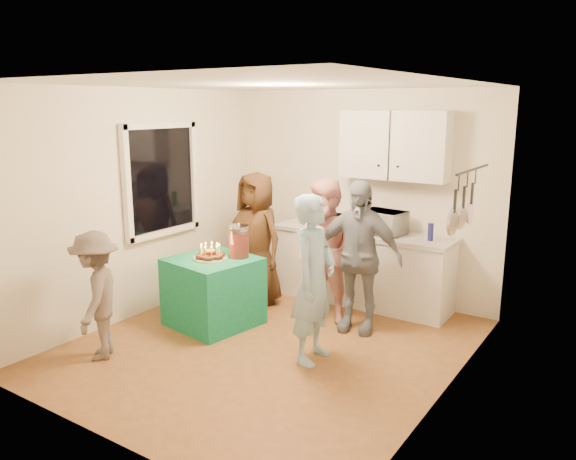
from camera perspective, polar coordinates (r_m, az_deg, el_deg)
The scene contains 19 objects.
floor at distance 5.87m, azimuth -1.93°, elevation -11.65°, with size 4.00×4.00×0.00m, color brown.
ceiling at distance 5.36m, azimuth -2.14°, elevation 14.61°, with size 4.00×4.00×0.00m, color white.
back_wall at distance 7.16m, azimuth 7.33°, elevation 3.57°, with size 3.60×3.60×0.00m, color silver.
left_wall at distance 6.66m, azimuth -14.74°, elevation 2.58°, with size 4.00×4.00×0.00m, color silver.
right_wall at distance 4.68m, azimuth 16.21°, elevation -1.65°, with size 4.00×4.00×0.00m, color silver.
window_night at distance 6.80m, azimuth -12.81°, elevation 5.02°, with size 0.04×1.00×1.20m, color black.
counter at distance 7.00m, azimuth 7.51°, elevation -3.94°, with size 2.20×0.58×0.86m, color white.
countertop at distance 6.89m, azimuth 7.61°, elevation -0.31°, with size 2.24×0.62×0.05m, color beige.
upper_cabinet at distance 6.75m, azimuth 10.76°, elevation 8.46°, with size 1.30×0.30×0.80m, color white.
pot_rack at distance 5.30m, azimuth 17.89°, elevation 3.19°, with size 0.12×1.00×0.60m, color black.
microwave at distance 6.75m, azimuth 9.63°, elevation 0.78°, with size 0.50×0.34×0.28m, color white.
party_table at distance 6.34m, azimuth -7.58°, elevation -6.20°, with size 0.85×0.85×0.76m, color #137D50.
donut_cake at distance 6.19m, azimuth -7.92°, elevation -2.12°, with size 0.38×0.38×0.18m, color #381C0C, non-canonical shape.
punch_jar at distance 6.21m, azimuth -5.02°, elevation -1.25°, with size 0.22×0.22×0.34m, color red.
man_birthday at distance 5.30m, azimuth 2.64°, elevation -5.02°, with size 0.59×0.39×1.62m, color #95BED9.
woman_back_left at distance 6.84m, azimuth -3.24°, elevation -0.90°, with size 0.80×0.52×1.63m, color brown.
woman_back_center at distance 6.28m, azimuth 3.98°, elevation -2.16°, with size 0.79×0.62×1.63m, color #EF7C7D.
woman_back_right at distance 6.05m, azimuth 7.10°, elevation -2.67°, with size 0.97×0.40×1.66m, color black.
child_near_left at distance 5.70m, azimuth -18.89°, elevation -6.32°, with size 0.81×0.47×1.26m, color #524642.
Camera 1 is at (3.12, -4.35, 2.41)m, focal length 35.00 mm.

